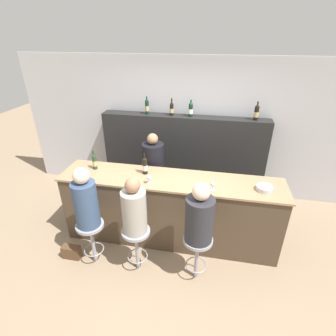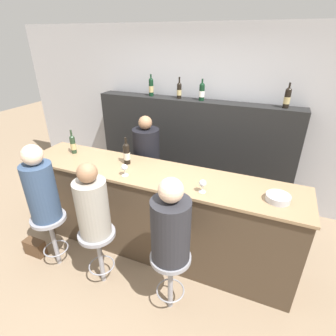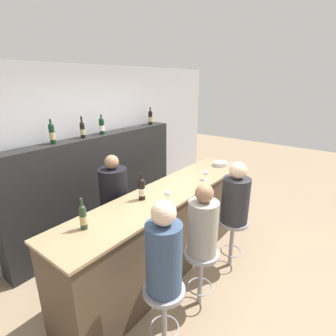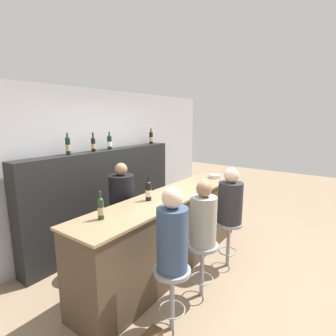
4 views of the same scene
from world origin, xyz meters
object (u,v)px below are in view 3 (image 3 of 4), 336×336
(wine_bottle_backbar_3, at_px, (150,117))
(bar_stool_right, at_px, (233,231))
(bartender, at_px, (116,216))
(wine_bottle_counter_1, at_px, (142,189))
(wine_bottle_counter_0, at_px, (83,217))
(bar_stool_left, at_px, (164,302))
(guest_seated_left, at_px, (164,253))
(wine_bottle_backbar_1, at_px, (82,130))
(guest_seated_right, at_px, (236,197))
(wine_bottle_backbar_0, at_px, (52,133))
(wine_glass_1, at_px, (206,173))
(wine_glass_0, at_px, (168,194))
(guest_seated_middle, at_px, (203,224))
(bar_stool_middle, at_px, (201,264))
(wine_bottle_backbar_2, at_px, (102,126))
(metal_bowl, at_px, (220,164))

(wine_bottle_backbar_3, bearing_deg, bar_stool_right, -110.04)
(bartender, bearing_deg, wine_bottle_counter_1, -90.01)
(wine_bottle_counter_0, relative_size, wine_bottle_backbar_3, 0.99)
(bar_stool_left, xyz_separation_m, guest_seated_left, (-0.00, 0.00, 0.52))
(wine_bottle_backbar_1, height_order, bar_stool_right, wine_bottle_backbar_1)
(wine_bottle_counter_1, distance_m, guest_seated_right, 1.17)
(wine_bottle_backbar_1, bearing_deg, guest_seated_left, -110.00)
(wine_bottle_backbar_1, height_order, guest_seated_left, wine_bottle_backbar_1)
(wine_bottle_backbar_0, relative_size, guest_seated_left, 0.38)
(bar_stool_right, distance_m, bartender, 1.53)
(wine_glass_1, bearing_deg, wine_glass_0, -180.00)
(wine_glass_0, relative_size, bar_stool_left, 0.19)
(wine_bottle_backbar_3, xyz_separation_m, wine_glass_1, (-0.61, -1.52, -0.56))
(guest_seated_middle, xyz_separation_m, bar_stool_right, (0.80, 0.00, -0.48))
(bar_stool_right, bearing_deg, wine_bottle_counter_1, 138.54)
(wine_bottle_counter_1, bearing_deg, guest_seated_middle, -85.00)
(wine_glass_1, bearing_deg, bar_stool_middle, -151.58)
(wine_bottle_counter_0, height_order, wine_glass_1, wine_bottle_counter_0)
(bar_stool_middle, bearing_deg, bartender, 93.06)
(wine_bottle_backbar_2, distance_m, wine_bottle_backbar_3, 1.10)
(guest_seated_left, bearing_deg, wine_glass_1, 17.74)
(wine_bottle_backbar_1, bearing_deg, bartender, -102.12)
(wine_bottle_backbar_1, xyz_separation_m, wine_bottle_backbar_2, (0.34, 0.00, 0.01))
(wine_bottle_counter_0, height_order, wine_bottle_backbar_3, wine_bottle_backbar_3)
(guest_seated_middle, distance_m, guest_seated_right, 0.80)
(wine_bottle_backbar_2, height_order, metal_bowl, wine_bottle_backbar_2)
(wine_bottle_backbar_1, xyz_separation_m, wine_glass_0, (-0.03, -1.52, -0.55))
(wine_glass_0, bearing_deg, bar_stool_middle, -97.29)
(metal_bowl, bearing_deg, wine_bottle_backbar_0, 144.30)
(wine_glass_0, bearing_deg, wine_bottle_backbar_2, 76.28)
(wine_bottle_backbar_2, distance_m, wine_glass_0, 1.66)
(wine_bottle_backbar_0, height_order, bartender, wine_bottle_backbar_0)
(wine_bottle_backbar_0, relative_size, guest_seated_middle, 0.41)
(bar_stool_left, distance_m, guest_seated_right, 1.52)
(wine_bottle_backbar_1, height_order, wine_bottle_backbar_2, wine_bottle_backbar_1)
(bar_stool_left, distance_m, bar_stool_right, 1.44)
(metal_bowl, xyz_separation_m, guest_seated_middle, (-1.59, -0.62, -0.11))
(bar_stool_left, bearing_deg, guest_seated_left, 180.00)
(bar_stool_left, relative_size, guest_seated_right, 0.85)
(wine_bottle_counter_0, distance_m, wine_bottle_backbar_0, 1.45)
(wine_bottle_backbar_2, bearing_deg, metal_bowl, -50.31)
(wine_bottle_counter_1, xyz_separation_m, bar_stool_middle, (0.07, -0.77, -0.69))
(wine_bottle_counter_0, relative_size, guest_seated_middle, 0.40)
(wine_glass_1, distance_m, bar_stool_left, 1.76)
(wine_glass_0, xyz_separation_m, wine_glass_1, (0.86, 0.00, -0.00))
(wine_bottle_counter_1, height_order, bartender, bartender)
(wine_glass_1, bearing_deg, guest_seated_left, -162.26)
(guest_seated_middle, bearing_deg, bar_stool_middle, 90.00)
(wine_bottle_counter_0, distance_m, guest_seated_middle, 1.16)
(wine_bottle_backbar_3, xyz_separation_m, bartender, (-1.60, -0.77, -1.04))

